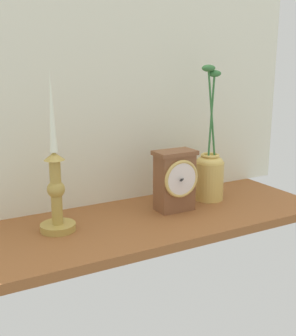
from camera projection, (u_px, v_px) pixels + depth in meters
The scene contains 5 objects.
ground_plane at pixel (152, 221), 117.40cm from camera, with size 100.00×36.00×2.40cm, color brown.
back_wall at pixel (121, 93), 124.92cm from camera, with size 120.00×2.00×65.00cm, color silver.
mantel_clock at pixel (175, 180), 120.26cm from camera, with size 11.66×8.88×17.36cm.
candlestick_tall_left at pixel (56, 188), 104.93cm from camera, with size 8.92×8.92×39.98cm.
brass_vase_jar at pixel (209, 171), 130.10cm from camera, with size 8.85×8.85×40.64cm.
Camera 1 is at (-54.37, -96.02, 41.49)cm, focal length 45.52 mm.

